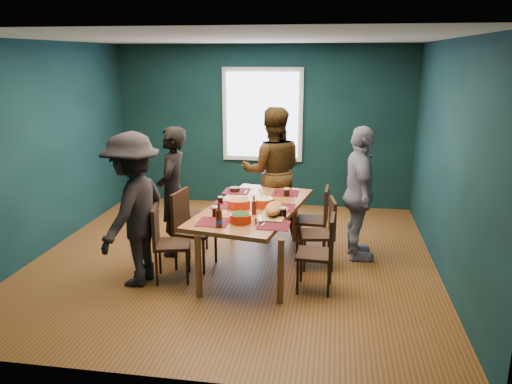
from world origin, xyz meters
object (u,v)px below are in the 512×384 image
at_px(person_near_left, 134,210).
at_px(chair_left_near, 165,237).
at_px(dining_table, 253,212).
at_px(bowl_dumpling, 264,202).
at_px(chair_left_far, 186,210).
at_px(cutting_board, 274,210).
at_px(chair_left_mid, 188,223).
at_px(chair_right_far, 319,215).
at_px(bowl_herbs, 241,218).
at_px(chair_right_near, 323,248).
at_px(bowl_salad, 239,203).
at_px(person_right, 359,194).
at_px(chair_right_mid, 324,228).
at_px(person_far_left, 173,192).
at_px(person_back, 272,172).

bearing_deg(person_near_left, chair_left_near, 119.78).
bearing_deg(dining_table, bowl_dumpling, 15.62).
bearing_deg(chair_left_far, cutting_board, -51.55).
xyz_separation_m(chair_left_mid, bowl_dumpling, (0.90, 0.14, 0.27)).
xyz_separation_m(chair_left_mid, chair_right_far, (1.54, 0.72, -0.05)).
height_order(chair_left_near, cutting_board, cutting_board).
distance_m(chair_right_far, bowl_herbs, 1.48).
bearing_deg(chair_right_near, bowl_salad, 158.61).
relative_size(person_right, bowl_dumpling, 6.62).
bearing_deg(dining_table, person_right, 29.76).
bearing_deg(chair_right_mid, bowl_dumpling, 178.14).
bearing_deg(dining_table, person_near_left, -140.86).
distance_m(person_far_left, person_back, 1.51).
distance_m(dining_table, chair_left_near, 1.10).
relative_size(chair_right_far, person_near_left, 0.50).
relative_size(chair_right_near, bowl_herbs, 3.60).
bearing_deg(person_near_left, bowl_dumpling, 124.94).
xyz_separation_m(chair_left_near, chair_right_far, (1.70, 1.15, -0.01)).
distance_m(chair_left_near, person_far_left, 0.87).
xyz_separation_m(person_right, bowl_herbs, (-1.31, -1.05, -0.03)).
bearing_deg(bowl_dumpling, chair_right_near, -37.52).
bearing_deg(bowl_salad, person_back, 79.79).
height_order(chair_left_near, person_back, person_back).
height_order(dining_table, bowl_herbs, bowl_herbs).
relative_size(person_far_left, person_near_left, 0.96).
bearing_deg(bowl_salad, chair_right_mid, 11.14).
bearing_deg(chair_right_mid, chair_left_near, -168.62).
xyz_separation_m(chair_right_mid, person_near_left, (-2.08, -0.77, 0.37)).
distance_m(dining_table, chair_left_mid, 0.80).
bearing_deg(bowl_herbs, person_far_left, 140.85).
xyz_separation_m(chair_left_near, chair_right_mid, (1.79, 0.66, -0.02)).
bearing_deg(chair_right_near, cutting_board, 159.43).
height_order(chair_right_mid, bowl_salad, bowl_salad).
bearing_deg(cutting_board, chair_left_mid, 173.38).
distance_m(dining_table, bowl_dumpling, 0.18).
bearing_deg(bowl_dumpling, bowl_herbs, -104.82).
height_order(chair_left_mid, bowl_salad, chair_left_mid).
relative_size(chair_left_far, cutting_board, 1.32).
height_order(chair_left_far, chair_right_mid, chair_left_far).
xyz_separation_m(chair_left_far, bowl_herbs, (0.96, -1.10, 0.31)).
xyz_separation_m(bowl_dumpling, cutting_board, (0.16, -0.32, 0.01)).
bearing_deg(person_far_left, cutting_board, 65.51).
bearing_deg(bowl_dumpling, person_near_left, -153.14).
bearing_deg(chair_left_near, person_near_left, -171.73).
relative_size(chair_right_near, cutting_board, 1.30).
distance_m(chair_right_mid, person_back, 1.41).
xyz_separation_m(chair_right_far, bowl_salad, (-0.92, -0.69, 0.31)).
bearing_deg(chair_left_far, bowl_dumpling, -42.99).
xyz_separation_m(chair_right_far, chair_right_mid, (0.09, -0.49, -0.01)).
height_order(bowl_salad, cutting_board, cutting_board).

